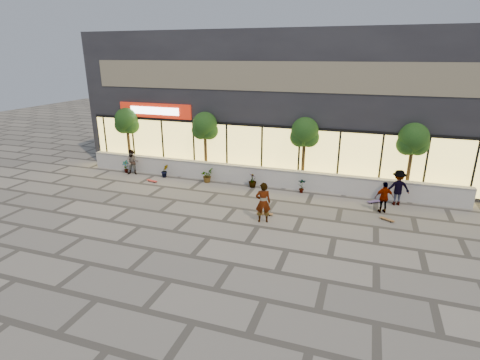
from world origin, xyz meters
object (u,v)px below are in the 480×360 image
(tree_mideast, at_px, (305,134))
(skateboard_right_far, at_px, (375,201))
(skater_right_near, at_px, (384,197))
(skateboard_left, at_px, (152,181))
(skater_center, at_px, (263,202))
(skateboard_right_near, at_px, (387,219))
(tree_midwest, at_px, (205,127))
(skater_left, at_px, (132,162))
(tree_west, at_px, (127,122))
(skater_right_far, at_px, (398,188))
(skateboard_center, at_px, (265,214))
(tree_east, at_px, (413,141))

(tree_mideast, bearing_deg, skateboard_right_far, -20.56)
(skater_right_near, distance_m, skateboard_left, 12.83)
(skater_center, relative_size, skateboard_right_near, 2.74)
(tree_mideast, relative_size, skateboard_left, 5.19)
(tree_midwest, xyz_separation_m, skater_left, (-4.36, -1.40, -2.20))
(tree_west, xyz_separation_m, skater_right_far, (16.47, -1.40, -2.08))
(skater_right_near, height_order, skateboard_center, skater_right_near)
(skater_right_near, bearing_deg, tree_west, -29.65)
(skateboard_left, distance_m, skateboard_right_far, 12.51)
(tree_west, bearing_deg, tree_midwest, 0.00)
(skater_left, bearing_deg, tree_west, 111.29)
(tree_mideast, bearing_deg, skater_center, -98.33)
(tree_mideast, distance_m, tree_east, 5.50)
(tree_east, distance_m, skater_right_far, 2.57)
(skater_left, height_order, skateboard_right_near, skater_left)
(skater_right_near, height_order, skateboard_right_far, skater_right_near)
(skateboard_center, xyz_separation_m, skateboard_left, (-7.58, 2.49, -0.00))
(tree_mideast, bearing_deg, skater_left, -172.30)
(tree_west, height_order, skater_right_near, tree_west)
(skater_left, bearing_deg, skateboard_left, -43.47)
(tree_east, xyz_separation_m, skater_left, (-15.86, -1.40, -2.20))
(skater_left, bearing_deg, skater_right_near, -22.83)
(tree_east, bearing_deg, skateboard_right_far, -135.00)
(tree_west, distance_m, skater_right_far, 16.66)
(tree_east, bearing_deg, skateboard_left, -170.68)
(skateboard_left, bearing_deg, skater_left, 169.26)
(skater_right_near, bearing_deg, skateboard_right_near, 80.57)
(tree_west, height_order, skateboard_right_far, tree_west)
(skater_right_far, xyz_separation_m, skateboard_center, (-5.88, -3.39, -0.83))
(tree_east, bearing_deg, tree_west, 180.00)
(tree_west, relative_size, tree_mideast, 1.00)
(tree_midwest, bearing_deg, skater_left, -162.18)
(skater_center, bearing_deg, tree_midwest, -65.47)
(skateboard_left, bearing_deg, skater_right_near, 13.18)
(tree_east, relative_size, skateboard_left, 5.19)
(tree_midwest, distance_m, skateboard_right_far, 10.52)
(skater_right_near, bearing_deg, tree_midwest, -34.54)
(tree_midwest, xyz_separation_m, skateboard_left, (-2.48, -2.29, -2.91))
(skater_right_far, xyz_separation_m, skateboard_right_far, (-0.97, -0.10, -0.82))
(skateboard_right_far, bearing_deg, tree_west, 138.44)
(tree_midwest, relative_size, skater_right_near, 2.58)
(tree_mideast, height_order, skater_right_far, tree_mideast)
(skater_right_near, distance_m, skateboard_right_near, 1.18)
(tree_midwest, xyz_separation_m, skater_center, (5.19, -5.51, -2.05))
(tree_west, height_order, tree_mideast, same)
(skater_right_near, bearing_deg, skater_right_far, -137.65)
(skateboard_right_near, xyz_separation_m, skateboard_right_far, (-0.50, 2.09, 0.02))
(tree_midwest, bearing_deg, skater_right_far, -7.27)
(skateboard_left, bearing_deg, tree_west, 157.53)
(tree_midwest, height_order, skater_right_near, tree_midwest)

